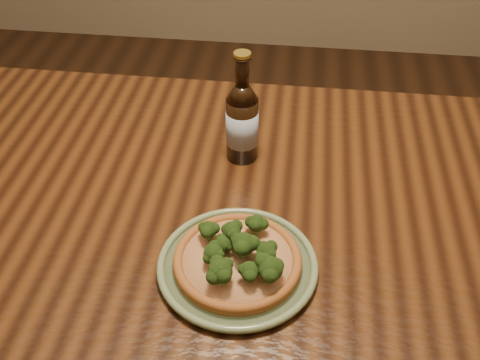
# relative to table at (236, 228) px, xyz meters

# --- Properties ---
(table) EXTENTS (1.60, 0.90, 0.75)m
(table) POSITION_rel_table_xyz_m (0.00, 0.00, 0.00)
(table) COLOR #40210D
(table) RESTS_ON ground
(plate) EXTENTS (0.29, 0.29, 0.02)m
(plate) POSITION_rel_table_xyz_m (0.03, -0.19, 0.10)
(plate) COLOR #687953
(plate) RESTS_ON table
(pizza) EXTENTS (0.23, 0.23, 0.07)m
(pizza) POSITION_rel_table_xyz_m (0.03, -0.20, 0.12)
(pizza) COLOR #935321
(pizza) RESTS_ON plate
(beer_bottle) EXTENTS (0.07, 0.07, 0.26)m
(beer_bottle) POSITION_rel_table_xyz_m (-0.00, 0.13, 0.19)
(beer_bottle) COLOR black
(beer_bottle) RESTS_ON table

